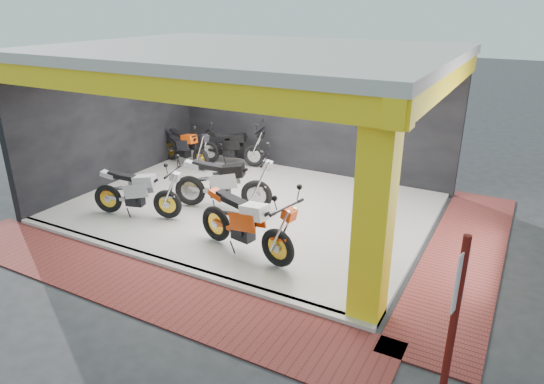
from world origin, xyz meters
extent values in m
plane|color=#2D2D30|center=(0.00, 0.00, 0.00)|extent=(80.00, 80.00, 0.00)
cube|color=white|center=(0.00, 2.00, 0.05)|extent=(8.00, 6.00, 0.10)
cube|color=beige|center=(0.00, 2.00, 3.60)|extent=(8.40, 6.40, 0.20)
cube|color=black|center=(0.00, 5.10, 1.75)|extent=(8.20, 0.20, 3.50)
cube|color=black|center=(-4.10, 2.00, 1.75)|extent=(0.20, 6.20, 3.50)
cube|color=yellow|center=(3.75, -0.75, 1.75)|extent=(0.50, 0.50, 3.50)
cube|color=yellow|center=(0.00, -1.00, 3.30)|extent=(8.40, 0.30, 0.40)
cube|color=yellow|center=(4.00, 2.00, 3.30)|extent=(0.30, 6.40, 0.40)
cube|color=white|center=(0.00, -1.02, 0.05)|extent=(8.00, 0.20, 0.10)
cube|color=maroon|center=(0.00, -1.80, 0.01)|extent=(9.00, 1.40, 0.03)
cube|color=maroon|center=(4.80, 2.00, 0.01)|extent=(1.40, 7.00, 0.03)
cylinder|color=#60130E|center=(5.11, -1.96, 1.14)|extent=(0.09, 0.09, 2.28)
cube|color=white|center=(5.11, -1.96, 1.73)|extent=(0.08, 0.32, 0.73)
camera|label=1|loc=(5.48, -6.99, 4.58)|focal=32.00mm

